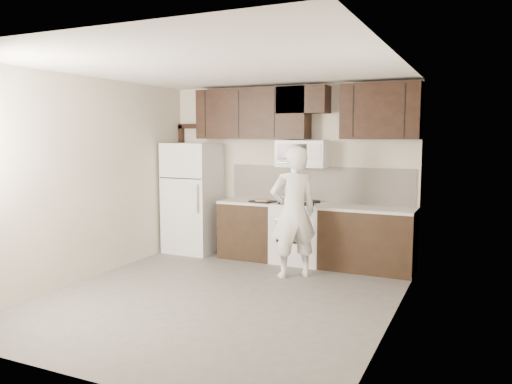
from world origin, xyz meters
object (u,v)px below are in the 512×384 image
Objects in this scene: stove at (299,232)px; refrigerator at (193,198)px; microwave at (302,154)px; person at (293,212)px.

stove is 0.52× the size of refrigerator.
stove is at bearing -89.90° from microwave.
refrigerator is (-1.85, -0.17, -0.75)m from microwave.
stove is 0.90m from person.
person is (0.19, -0.89, -0.76)m from microwave.
person is at bearing -75.99° from stove.
stove is at bearing 1.51° from refrigerator.
refrigerator reaches higher than person.
microwave is at bearing 90.10° from stove.
refrigerator reaches higher than stove.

